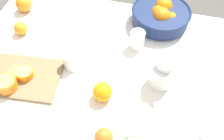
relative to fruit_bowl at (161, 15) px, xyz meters
The scene contains 15 objects.
ground_plane 41.25cm from the fruit_bowl, 113.56° to the right, with size 133.66×96.95×3.00cm, color white.
fruit_bowl is the anchor object (origin of this frame).
juice_pitcher 36.99cm from the fruit_bowl, 81.88° to the right, with size 9.86×14.51×15.46cm.
juice_glass 50.82cm from the fruit_bowl, 131.75° to the right, with size 6.32×6.32×8.20cm.
second_glass 20.89cm from the fruit_bowl, 113.31° to the right, with size 6.62×6.62×9.00cm.
cutting_board 72.60cm from the fruit_bowl, 137.56° to the right, with size 35.25×21.90×1.34cm, color olive.
orange_half_0 69.78cm from the fruit_bowl, 136.12° to the right, with size 7.03×7.03×3.41cm.
orange_half_1 72.53cm from the fruit_bowl, 137.64° to the right, with size 6.85×6.85×3.30cm.
orange_half_2 77.84cm from the fruit_bowl, 134.63° to the right, with size 8.33×8.33×4.66cm.
loose_orange_0 68.78cm from the fruit_bowl, 159.48° to the right, with size 6.41×6.41×6.41cm, color orange.
loose_orange_1 68.07cm from the fruit_bowl, 99.30° to the right, with size 6.67×6.67×6.67cm, color orange.
loose_orange_2 52.46cm from the fruit_bowl, 108.52° to the right, with size 7.80×7.80×7.80cm, color orange.
loose_orange_3 70.99cm from the fruit_bowl, behind, with size 8.23×8.23×8.23cm, color orange.
spoon 60.66cm from the fruit_bowl, 63.73° to the right, with size 14.36×12.81×1.00cm.
herb_sprig_0 64.13cm from the fruit_bowl, 92.61° to the right, with size 5.83×3.28×0.93cm.
Camera 1 is at (16.56, -62.66, 86.61)cm, focal length 40.24 mm.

